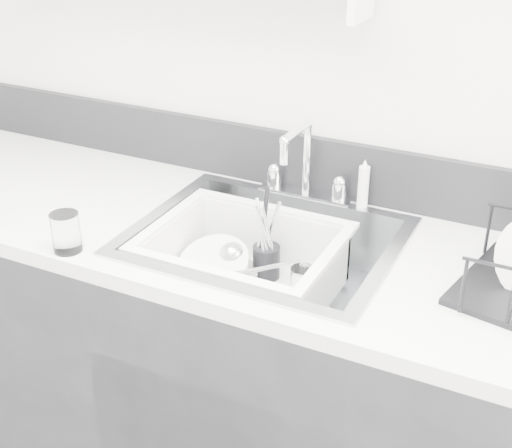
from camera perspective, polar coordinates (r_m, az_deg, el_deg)
The scene contains 12 objects.
counter_run at distance 2.00m, azimuth 0.65°, elevation -12.71°, with size 3.20×0.62×0.92m.
backsplash at distance 1.95m, azimuth 4.56°, elevation 4.76°, with size 3.20×0.02×0.16m, color black.
sink at distance 1.78m, azimuth 0.71°, elevation -3.61°, with size 0.64×0.52×0.20m, color silver, non-canonical shape.
faucet at distance 1.91m, azimuth 3.94°, elevation 3.67°, with size 0.26×0.18×0.23m.
side_sprayer at distance 1.87m, azimuth 8.59°, elevation 3.14°, with size 0.03×0.03×0.14m, color white.
wash_tub at distance 1.77m, azimuth -1.01°, elevation -3.38°, with size 0.47×0.38×0.18m, color white, non-canonical shape.
plate_stack at distance 1.85m, azimuth -3.17°, elevation -3.86°, with size 0.23×0.22×0.09m.
utensil_cup at distance 1.85m, azimuth 0.83°, elevation -2.76°, with size 0.07×0.07×0.24m.
ladle at distance 1.81m, azimuth -0.52°, elevation -3.90°, with size 0.28×0.10×0.08m, color silver, non-canonical shape.
tumbler_in_tub at distance 1.76m, azimuth 3.77°, elevation -4.83°, with size 0.06×0.06×0.09m, color white.
tumbler_counter at distance 1.72m, azimuth -14.96°, elevation -0.65°, with size 0.07×0.07×0.10m, color white.
bowl_small at distance 1.74m, azimuth 2.68°, elevation -6.24°, with size 0.12×0.12×0.04m, color white.
Camera 1 is at (0.66, -0.19, 1.75)m, focal length 50.00 mm.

